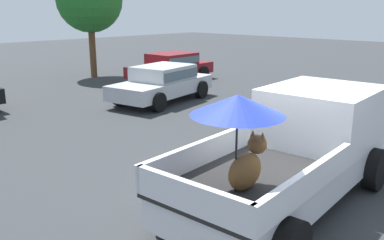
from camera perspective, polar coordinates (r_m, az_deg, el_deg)
The scene contains 5 objects.
ground_plane at distance 7.52m, azimuth 12.43°, elevation -11.50°, with size 80.00×80.00×0.00m, color #2D3033.
pickup_truck_main at distance 7.49m, azimuth 14.33°, elevation -3.68°, with size 5.16×2.51×2.25m.
parked_sedan_near at distance 19.69m, azimuth -2.89°, elevation 7.53°, with size 4.36×2.11×1.33m.
parked_sedan_far at distance 15.30m, azimuth -4.11°, elevation 5.33°, with size 4.54×2.55×1.33m.
tree_by_lot at distance 21.45m, azimuth -14.01°, elevation 15.88°, with size 3.21×3.21×5.41m.
Camera 1 is at (-5.85, -3.37, 3.32)m, focal length 38.52 mm.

